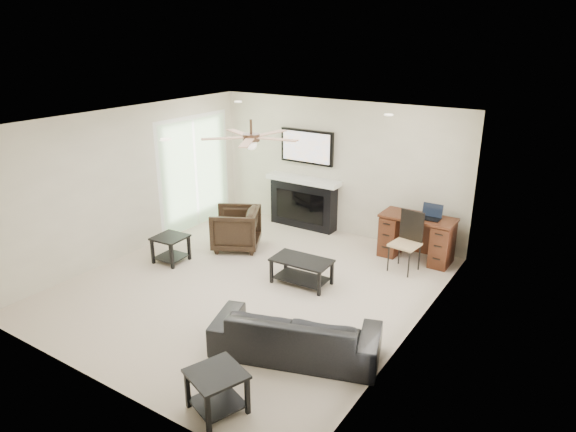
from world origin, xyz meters
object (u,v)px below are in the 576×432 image
at_px(fireplace_unit, 303,180).
at_px(desk, 416,238).
at_px(sofa, 296,333).
at_px(armchair, 236,228).
at_px(coffee_table, 302,271).

distance_m(fireplace_unit, desk, 2.49).
distance_m(sofa, armchair, 3.37).
bearing_deg(desk, armchair, -155.70).
relative_size(coffee_table, desk, 0.74).
height_order(coffee_table, desk, desk).
bearing_deg(sofa, coffee_table, -78.69).
distance_m(sofa, desk, 3.44).
height_order(sofa, fireplace_unit, fireplace_unit).
bearing_deg(desk, fireplace_unit, 173.39).
bearing_deg(fireplace_unit, armchair, -105.63).
distance_m(armchair, desk, 3.12).
xyz_separation_m(armchair, desk, (2.84, 1.28, 0.01)).
height_order(coffee_table, fireplace_unit, fireplace_unit).
height_order(sofa, desk, desk).
bearing_deg(desk, coffee_table, -121.87).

